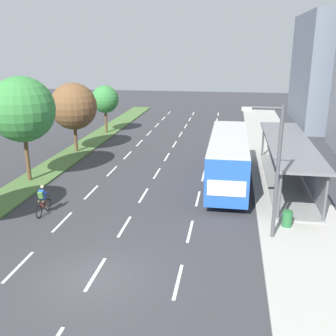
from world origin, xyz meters
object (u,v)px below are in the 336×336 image
at_px(trash_bin, 287,219).
at_px(cyclist, 43,201).
at_px(streetlight, 274,164).
at_px(median_tree_third, 74,106).
at_px(median_tree_second, 22,110).
at_px(median_tree_fourth, 105,99).
at_px(bus_shelter, 292,158).
at_px(bus, 228,155).

bearing_deg(trash_bin, cyclist, -178.91).
relative_size(cyclist, streetlight, 0.28).
bearing_deg(median_tree_third, streetlight, -42.45).
bearing_deg(median_tree_second, cyclist, -55.32).
bearing_deg(cyclist, median_tree_fourth, 98.26).
bearing_deg(median_tree_third, median_tree_fourth, 88.59).
xyz_separation_m(median_tree_fourth, streetlight, (15.49, -22.50, 0.20)).
height_order(bus_shelter, median_tree_second, median_tree_second).
relative_size(cyclist, median_tree_second, 0.25).
bearing_deg(bus, trash_bin, -64.56).
bearing_deg(median_tree_second, median_tree_fourth, 88.45).
xyz_separation_m(median_tree_second, streetlight, (15.94, -6.22, -1.20)).
bearing_deg(median_tree_second, median_tree_third, 88.31).
bearing_deg(median_tree_fourth, median_tree_second, -91.55).
xyz_separation_m(bus, median_tree_second, (-13.77, -1.85, 3.03)).
distance_m(bus, streetlight, 8.55).
bearing_deg(trash_bin, bus, 115.44).
bearing_deg(cyclist, median_tree_second, 124.68).
bearing_deg(median_tree_fourth, bus, -47.28).
relative_size(cyclist, median_tree_fourth, 0.36).
bearing_deg(bus, streetlight, -74.96).
height_order(bus_shelter, trash_bin, bus_shelter).
height_order(bus_shelter, median_tree_third, median_tree_third).
relative_size(bus, streetlight, 1.74).
distance_m(cyclist, median_tree_fourth, 21.83).
distance_m(cyclist, streetlight, 12.81).
height_order(bus_shelter, median_tree_fourth, median_tree_fourth).
bearing_deg(trash_bin, streetlight, -127.55).
bearing_deg(bus_shelter, bus, -172.32).
height_order(bus_shelter, cyclist, bus_shelter).
bearing_deg(streetlight, median_tree_fourth, 124.55).
distance_m(bus_shelter, streetlight, 9.13).
bearing_deg(trash_bin, median_tree_fourth, 127.99).
distance_m(cyclist, median_tree_third, 14.08).
relative_size(median_tree_third, streetlight, 0.93).
xyz_separation_m(median_tree_fourth, trash_bin, (16.53, -21.16, -3.12)).
height_order(median_tree_second, median_tree_fourth, median_tree_second).
height_order(bus_shelter, bus, bus).
height_order(median_tree_fourth, streetlight, streetlight).
bearing_deg(cyclist, streetlight, -5.01).
relative_size(cyclist, trash_bin, 2.14).
height_order(bus, streetlight, streetlight).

